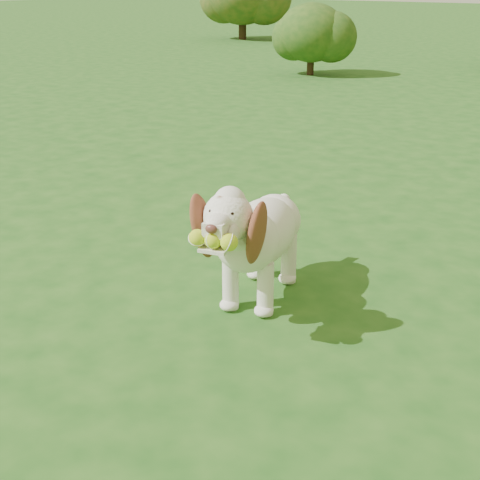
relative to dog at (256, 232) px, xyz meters
The scene contains 3 objects.
ground 0.38m from the dog, 80.67° to the left, with size 80.00×80.00×0.00m, color #1B4C15.
dog is the anchor object (origin of this frame).
shrub_a 8.28m from the dog, 120.02° to the left, with size 1.09×1.09×1.13m.
Camera 1 is at (1.74, -2.50, 1.50)m, focal length 50.00 mm.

